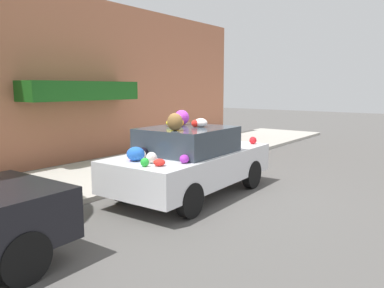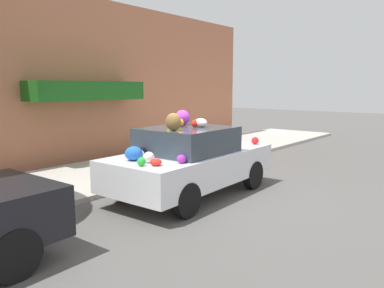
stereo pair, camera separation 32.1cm
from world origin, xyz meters
name	(u,v)px [view 2 (the right image)]	position (x,y,z in m)	size (l,w,h in m)	color
ground_plane	(187,193)	(0.00, 0.00, 0.00)	(60.00, 60.00, 0.00)	#565451
sidewalk_curb	(108,173)	(0.00, 2.70, 0.05)	(24.00, 3.20, 0.11)	#B2ADA3
building_facade	(59,80)	(0.04, 4.91, 2.48)	(18.00, 1.20, 5.01)	#B26B4C
fire_hydrant	(204,149)	(2.79, 1.67, 0.45)	(0.20, 0.20, 0.70)	gold
art_car	(191,159)	(-0.04, -0.15, 0.77)	(3.97, 1.91, 1.79)	silver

